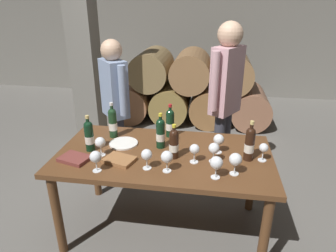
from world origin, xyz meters
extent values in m
plane|color=#66635E|center=(0.00, 0.00, 0.00)|extent=(14.00, 14.00, 0.00)
cube|color=slate|center=(0.00, 4.20, 1.40)|extent=(10.00, 0.24, 2.80)
cylinder|color=#915F3E|center=(-0.95, 2.60, 0.30)|extent=(0.60, 0.90, 0.60)
cylinder|color=olive|center=(-0.32, 2.60, 0.30)|extent=(0.60, 0.90, 0.60)
cylinder|color=brown|center=(0.31, 2.60, 0.30)|extent=(0.60, 0.90, 0.60)
cylinder|color=#916248|center=(0.95, 2.60, 0.30)|extent=(0.60, 0.90, 0.60)
cylinder|color=olive|center=(-0.63, 2.60, 0.85)|extent=(0.60, 0.90, 0.60)
cylinder|color=olive|center=(0.00, 2.60, 0.85)|extent=(0.60, 0.90, 0.60)
cylinder|color=olive|center=(0.63, 2.60, 0.85)|extent=(0.60, 0.90, 0.60)
cube|color=slate|center=(-1.30, 1.60, 1.30)|extent=(0.32, 0.32, 2.60)
cube|color=brown|center=(0.00, 0.00, 0.74)|extent=(1.70, 0.90, 0.04)
cylinder|color=brown|center=(-0.77, -0.39, 0.36)|extent=(0.07, 0.07, 0.72)
cylinder|color=brown|center=(0.77, -0.39, 0.36)|extent=(0.07, 0.07, 0.72)
cylinder|color=brown|center=(-0.77, 0.39, 0.36)|extent=(0.07, 0.07, 0.72)
cylinder|color=brown|center=(0.77, 0.39, 0.36)|extent=(0.07, 0.07, 0.72)
cylinder|color=#19381E|center=(-0.49, 0.23, 0.87)|extent=(0.07, 0.07, 0.22)
sphere|color=#19381E|center=(-0.49, 0.23, 0.99)|extent=(0.07, 0.07, 0.07)
cylinder|color=#19381E|center=(-0.49, 0.23, 1.02)|extent=(0.03, 0.03, 0.07)
cylinder|color=silver|center=(-0.49, 0.23, 1.07)|extent=(0.03, 0.03, 0.03)
cylinder|color=silver|center=(-0.49, 0.23, 0.86)|extent=(0.07, 0.07, 0.07)
cylinder|color=black|center=(-0.05, 0.10, 0.86)|extent=(0.07, 0.07, 0.21)
sphere|color=black|center=(-0.05, 0.10, 0.98)|extent=(0.07, 0.07, 0.07)
cylinder|color=black|center=(-0.05, 0.10, 1.00)|extent=(0.03, 0.03, 0.07)
cylinder|color=gold|center=(-0.05, 0.10, 1.05)|extent=(0.03, 0.03, 0.02)
cylinder|color=silver|center=(-0.05, 0.10, 0.85)|extent=(0.07, 0.07, 0.06)
cylinder|color=black|center=(0.09, -0.06, 0.86)|extent=(0.07, 0.07, 0.19)
sphere|color=black|center=(0.09, -0.06, 0.96)|extent=(0.07, 0.07, 0.07)
cylinder|color=black|center=(0.09, -0.06, 0.98)|extent=(0.03, 0.03, 0.06)
cylinder|color=gold|center=(0.09, -0.06, 1.03)|extent=(0.03, 0.03, 0.02)
cylinder|color=silver|center=(0.09, -0.06, 0.85)|extent=(0.07, 0.07, 0.06)
cylinder|color=black|center=(-0.60, -0.04, 0.87)|extent=(0.07, 0.07, 0.21)
sphere|color=black|center=(-0.60, -0.04, 0.98)|extent=(0.07, 0.07, 0.07)
cylinder|color=black|center=(-0.60, -0.04, 1.00)|extent=(0.03, 0.03, 0.07)
cylinder|color=tan|center=(-0.60, -0.04, 1.05)|extent=(0.03, 0.03, 0.02)
cylinder|color=silver|center=(-0.60, -0.04, 0.85)|extent=(0.07, 0.07, 0.06)
cylinder|color=black|center=(0.65, 0.00, 0.87)|extent=(0.07, 0.07, 0.22)
sphere|color=black|center=(0.65, 0.00, 0.99)|extent=(0.07, 0.07, 0.07)
cylinder|color=black|center=(0.65, 0.00, 1.02)|extent=(0.03, 0.03, 0.07)
cylinder|color=tan|center=(0.65, 0.00, 1.07)|extent=(0.03, 0.03, 0.03)
cylinder|color=silver|center=(0.65, 0.00, 0.86)|extent=(0.07, 0.07, 0.07)
cylinder|color=black|center=(0.00, 0.32, 0.87)|extent=(0.07, 0.07, 0.21)
sphere|color=black|center=(0.00, 0.32, 0.98)|extent=(0.07, 0.07, 0.07)
cylinder|color=black|center=(0.00, 0.32, 1.00)|extent=(0.03, 0.03, 0.07)
cylinder|color=#B21E23|center=(0.00, 0.32, 1.05)|extent=(0.03, 0.03, 0.02)
cylinder|color=silver|center=(0.00, 0.32, 0.85)|extent=(0.07, 0.07, 0.06)
cylinder|color=white|center=(0.42, 0.08, 0.76)|extent=(0.06, 0.06, 0.00)
cylinder|color=white|center=(0.42, 0.08, 0.80)|extent=(0.01, 0.01, 0.07)
sphere|color=white|center=(0.42, 0.08, 0.88)|extent=(0.08, 0.08, 0.08)
cylinder|color=white|center=(0.41, -0.29, 0.76)|extent=(0.06, 0.06, 0.00)
cylinder|color=white|center=(0.41, -0.29, 0.80)|extent=(0.01, 0.01, 0.07)
sphere|color=white|center=(0.41, -0.29, 0.88)|extent=(0.09, 0.09, 0.09)
cylinder|color=white|center=(0.39, -0.08, 0.76)|extent=(0.06, 0.06, 0.00)
cylinder|color=white|center=(0.39, -0.08, 0.80)|extent=(0.01, 0.01, 0.07)
sphere|color=white|center=(0.39, -0.08, 0.87)|extent=(0.08, 0.08, 0.08)
cylinder|color=white|center=(0.54, -0.23, 0.76)|extent=(0.06, 0.06, 0.00)
cylinder|color=white|center=(0.54, -0.23, 0.80)|extent=(0.01, 0.01, 0.07)
sphere|color=white|center=(0.54, -0.23, 0.88)|extent=(0.09, 0.09, 0.09)
cylinder|color=white|center=(-0.08, -0.25, 0.76)|extent=(0.06, 0.06, 0.00)
cylinder|color=white|center=(-0.08, -0.25, 0.80)|extent=(0.01, 0.01, 0.07)
sphere|color=white|center=(-0.08, -0.25, 0.87)|extent=(0.08, 0.08, 0.08)
cylinder|color=white|center=(-0.43, -0.33, 0.76)|extent=(0.06, 0.06, 0.00)
cylinder|color=white|center=(-0.43, -0.33, 0.80)|extent=(0.01, 0.01, 0.07)
sphere|color=white|center=(-0.43, -0.33, 0.88)|extent=(0.08, 0.08, 0.08)
cylinder|color=white|center=(0.76, 0.00, 0.76)|extent=(0.06, 0.06, 0.00)
cylinder|color=white|center=(0.76, 0.00, 0.80)|extent=(0.01, 0.01, 0.07)
sphere|color=white|center=(0.76, 0.00, 0.87)|extent=(0.07, 0.07, 0.07)
cylinder|color=white|center=(0.06, -0.26, 0.76)|extent=(0.06, 0.06, 0.00)
cylinder|color=white|center=(0.06, -0.26, 0.80)|extent=(0.01, 0.01, 0.07)
sphere|color=white|center=(0.06, -0.26, 0.88)|extent=(0.09, 0.09, 0.09)
cylinder|color=white|center=(-0.48, -0.11, 0.76)|extent=(0.06, 0.06, 0.00)
cylinder|color=white|center=(-0.48, -0.11, 0.80)|extent=(0.01, 0.01, 0.07)
sphere|color=white|center=(-0.48, -0.11, 0.87)|extent=(0.08, 0.08, 0.08)
cylinder|color=white|center=(0.25, -0.10, 0.76)|extent=(0.06, 0.06, 0.00)
cylinder|color=white|center=(0.25, -0.10, 0.80)|extent=(0.01, 0.01, 0.07)
sphere|color=white|center=(0.25, -0.10, 0.87)|extent=(0.07, 0.07, 0.07)
cube|color=brown|center=(-0.66, -0.21, 0.77)|extent=(0.25, 0.21, 0.03)
cube|color=#936038|center=(-0.31, -0.18, 0.77)|extent=(0.26, 0.22, 0.03)
cylinder|color=white|center=(-0.37, 0.10, 0.77)|extent=(0.24, 0.24, 0.01)
cylinder|color=#383842|center=(0.51, 0.80, 0.43)|extent=(0.11, 0.11, 0.85)
cylinder|color=#383842|center=(0.45, 0.70, 0.43)|extent=(0.11, 0.11, 0.85)
cube|color=#CC9EA8|center=(0.48, 0.75, 1.17)|extent=(0.32, 0.37, 0.64)
cylinder|color=#CC9EA8|center=(0.59, 0.93, 1.21)|extent=(0.08, 0.08, 0.54)
cylinder|color=#CC9EA8|center=(0.36, 0.57, 1.21)|extent=(0.08, 0.08, 0.54)
sphere|color=tan|center=(0.48, 0.75, 1.60)|extent=(0.23, 0.23, 0.23)
cylinder|color=#383842|center=(-0.67, 0.76, 0.38)|extent=(0.11, 0.11, 0.77)
cylinder|color=#383842|center=(-0.59, 0.68, 0.38)|extent=(0.11, 0.11, 0.77)
cube|color=#8499BC|center=(-0.63, 0.72, 1.06)|extent=(0.35, 0.36, 0.58)
cylinder|color=#8499BC|center=(-0.77, 0.88, 1.08)|extent=(0.08, 0.08, 0.49)
cylinder|color=#8499BC|center=(-0.49, 0.56, 1.08)|extent=(0.08, 0.08, 0.49)
sphere|color=tan|center=(-0.63, 0.72, 1.44)|extent=(0.21, 0.21, 0.21)
camera|label=1|loc=(0.35, -2.06, 1.90)|focal=31.84mm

